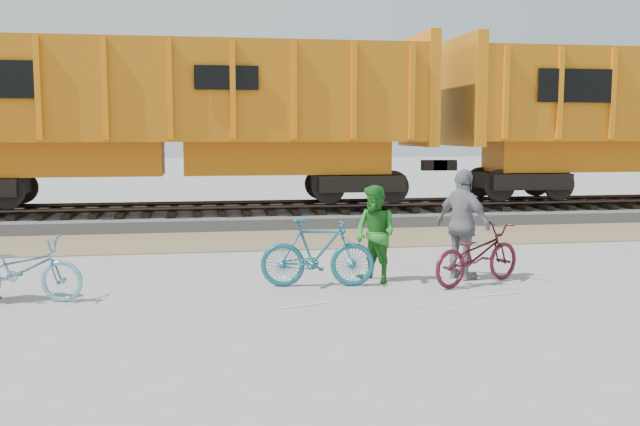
{
  "coord_description": "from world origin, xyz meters",
  "views": [
    {
      "loc": [
        -2.4,
        -10.74,
        2.48
      ],
      "look_at": [
        -0.4,
        1.5,
        1.07
      ],
      "focal_mm": 40.0,
      "sensor_mm": 36.0,
      "label": 1
    }
  ],
  "objects_px": {
    "bicycle_blue": "(21,269)",
    "bicycle_teal": "(318,253)",
    "bicycle_maroon": "(477,254)",
    "person_woman": "(463,224)",
    "person_man": "(375,234)",
    "hopper_car_center": "(173,113)"
  },
  "relations": [
    {
      "from": "bicycle_blue",
      "to": "bicycle_teal",
      "type": "xyz_separation_m",
      "value": [
        4.46,
        0.32,
        0.07
      ]
    },
    {
      "from": "bicycle_blue",
      "to": "bicycle_maroon",
      "type": "height_order",
      "value": "bicycle_maroon"
    },
    {
      "from": "bicycle_blue",
      "to": "person_woman",
      "type": "height_order",
      "value": "person_woman"
    },
    {
      "from": "person_man",
      "to": "person_woman",
      "type": "xyz_separation_m",
      "value": [
        1.52,
        -0.01,
        0.13
      ]
    },
    {
      "from": "bicycle_teal",
      "to": "person_woman",
      "type": "height_order",
      "value": "person_woman"
    },
    {
      "from": "bicycle_maroon",
      "to": "person_woman",
      "type": "height_order",
      "value": "person_woman"
    },
    {
      "from": "hopper_car_center",
      "to": "person_man",
      "type": "bearing_deg",
      "value": -66.78
    },
    {
      "from": "bicycle_blue",
      "to": "person_woman",
      "type": "bearing_deg",
      "value": -75.81
    },
    {
      "from": "hopper_car_center",
      "to": "bicycle_teal",
      "type": "bearing_deg",
      "value": -73.18
    },
    {
      "from": "hopper_car_center",
      "to": "bicycle_maroon",
      "type": "height_order",
      "value": "hopper_car_center"
    },
    {
      "from": "bicycle_blue",
      "to": "person_woman",
      "type": "xyz_separation_m",
      "value": [
        6.98,
        0.51,
        0.46
      ]
    },
    {
      "from": "hopper_car_center",
      "to": "bicycle_teal",
      "type": "height_order",
      "value": "hopper_car_center"
    },
    {
      "from": "bicycle_blue",
      "to": "bicycle_maroon",
      "type": "bearing_deg",
      "value": -79.1
    },
    {
      "from": "person_man",
      "to": "hopper_car_center",
      "type": "bearing_deg",
      "value": 170.88
    },
    {
      "from": "hopper_car_center",
      "to": "person_man",
      "type": "xyz_separation_m",
      "value": [
        3.59,
        -8.36,
        -2.2
      ]
    },
    {
      "from": "bicycle_blue",
      "to": "person_woman",
      "type": "distance_m",
      "value": 7.01
    },
    {
      "from": "bicycle_teal",
      "to": "person_woman",
      "type": "xyz_separation_m",
      "value": [
        2.52,
        0.19,
        0.39
      ]
    },
    {
      "from": "bicycle_teal",
      "to": "bicycle_maroon",
      "type": "relative_size",
      "value": 0.98
    },
    {
      "from": "bicycle_maroon",
      "to": "person_man",
      "type": "distance_m",
      "value": 1.7
    },
    {
      "from": "hopper_car_center",
      "to": "bicycle_blue",
      "type": "distance_m",
      "value": 9.42
    },
    {
      "from": "hopper_car_center",
      "to": "bicycle_blue",
      "type": "xyz_separation_m",
      "value": [
        -1.87,
        -8.88,
        -2.53
      ]
    },
    {
      "from": "bicycle_teal",
      "to": "hopper_car_center",
      "type": "bearing_deg",
      "value": 24.54
    }
  ]
}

